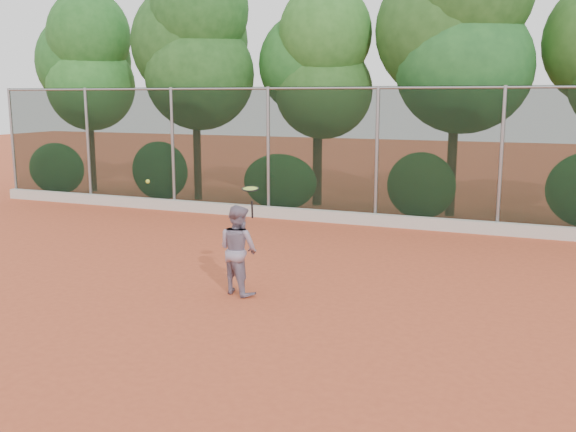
% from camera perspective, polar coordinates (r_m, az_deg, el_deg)
% --- Properties ---
extents(ground, '(80.00, 80.00, 0.00)m').
position_cam_1_polar(ground, '(10.26, -2.11, -7.83)').
color(ground, '#C04F2D').
rests_on(ground, ground).
extents(concrete_curb, '(24.00, 0.20, 0.30)m').
position_cam_1_polar(concrete_curb, '(16.49, 7.60, -0.32)').
color(concrete_curb, beige).
rests_on(concrete_curb, ground).
extents(tennis_player, '(0.88, 0.80, 1.49)m').
position_cam_1_polar(tennis_player, '(10.65, -4.44, -3.00)').
color(tennis_player, gray).
rests_on(tennis_player, ground).
extents(chainlink_fence, '(24.09, 0.09, 3.50)m').
position_cam_1_polar(chainlink_fence, '(16.43, 7.90, 5.65)').
color(chainlink_fence, black).
rests_on(chainlink_fence, ground).
extents(foliage_backdrop, '(23.70, 3.63, 7.55)m').
position_cam_1_polar(foliage_backdrop, '(18.47, 7.97, 14.08)').
color(foliage_backdrop, '#432719').
rests_on(foliage_backdrop, ground).
extents(tennis_racket, '(0.35, 0.35, 0.53)m').
position_cam_1_polar(tennis_racket, '(10.33, -3.35, 2.22)').
color(tennis_racket, black).
rests_on(tennis_racket, ground).
extents(tennis_ball_in_flight, '(0.07, 0.07, 0.07)m').
position_cam_1_polar(tennis_ball_in_flight, '(12.00, -12.36, 3.03)').
color(tennis_ball_in_flight, '#CBE333').
rests_on(tennis_ball_in_flight, ground).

